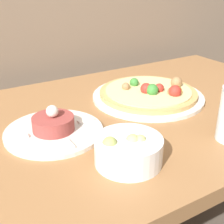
# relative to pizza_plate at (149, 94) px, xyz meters

# --- Properties ---
(dining_table) EXTENTS (1.44, 0.69, 0.79)m
(dining_table) POSITION_rel_pizza_plate_xyz_m (-0.24, -0.05, -0.13)
(dining_table) COLOR olive
(dining_table) RESTS_ON ground_plane
(pizza_plate) EXTENTS (0.32, 0.32, 0.05)m
(pizza_plate) POSITION_rel_pizza_plate_xyz_m (0.00, 0.00, 0.00)
(pizza_plate) COLOR silver
(pizza_plate) RESTS_ON dining_table
(tartare_plate) EXTENTS (0.23, 0.23, 0.07)m
(tartare_plate) POSITION_rel_pizza_plate_xyz_m (-0.32, -0.06, -0.00)
(tartare_plate) COLOR silver
(tartare_plate) RESTS_ON dining_table
(small_bowl) EXTENTS (0.13, 0.13, 0.06)m
(small_bowl) POSITION_rel_pizza_plate_xyz_m (-0.24, -0.24, 0.01)
(small_bowl) COLOR white
(small_bowl) RESTS_ON dining_table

